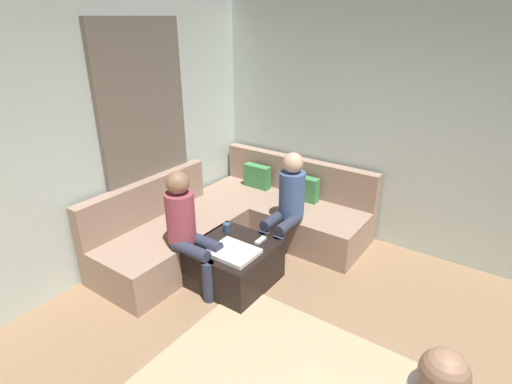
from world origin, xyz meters
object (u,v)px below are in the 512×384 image
object	(u,v)px
ottoman	(233,263)
coffee_mug	(227,228)
sectional_couch	(237,220)
person_on_couch_side	(188,227)
game_remote	(260,240)
person_on_couch_back	(287,203)

from	to	relation	value
ottoman	coffee_mug	distance (m)	0.38
sectional_couch	ottoman	world-z (taller)	sectional_couch
sectional_couch	person_on_couch_side	xyz separation A→B (m)	(0.15, -0.94, 0.38)
coffee_mug	game_remote	bearing A→B (deg)	5.71
ottoman	person_on_couch_back	xyz separation A→B (m)	(0.19, 0.71, 0.45)
sectional_couch	coffee_mug	size ratio (longest dim) A/B	26.84
sectional_couch	person_on_couch_side	world-z (taller)	person_on_couch_side
ottoman	coffee_mug	size ratio (longest dim) A/B	8.00
sectional_couch	ottoman	distance (m)	0.80
sectional_couch	person_on_couch_back	world-z (taller)	person_on_couch_back
ottoman	person_on_couch_back	size ratio (longest dim) A/B	0.63
sectional_couch	ottoman	xyz separation A→B (m)	(0.46, -0.65, -0.07)
person_on_couch_back	person_on_couch_side	distance (m)	1.11
coffee_mug	person_on_couch_side	size ratio (longest dim) A/B	0.08
ottoman	person_on_couch_side	bearing A→B (deg)	-137.28
sectional_couch	coffee_mug	bearing A→B (deg)	-63.49
sectional_couch	coffee_mug	world-z (taller)	sectional_couch
sectional_couch	person_on_couch_back	distance (m)	0.75
sectional_couch	person_on_couch_back	bearing A→B (deg)	4.90
ottoman	person_on_couch_back	bearing A→B (deg)	75.16
game_remote	person_on_couch_side	distance (m)	0.74
game_remote	ottoman	bearing A→B (deg)	-129.29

